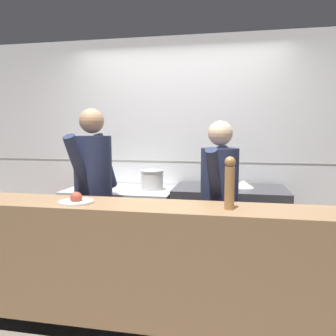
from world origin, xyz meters
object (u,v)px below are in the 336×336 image
at_px(chef_head_cook, 93,191).
at_px(plated_dish_main, 76,200).
at_px(oven_range, 122,226).
at_px(pepper_mill, 230,182).
at_px(chef_sous, 219,203).
at_px(sauce_pot, 152,179).
at_px(mixing_bowl_steel, 243,184).
at_px(stock_pot, 101,177).

bearing_deg(chef_head_cook, plated_dish_main, -66.21).
bearing_deg(oven_range, pepper_mill, -45.07).
height_order(plated_dish_main, pepper_mill, pepper_mill).
relative_size(chef_head_cook, chef_sous, 1.07).
height_order(sauce_pot, mixing_bowl_steel, sauce_pot).
distance_m(oven_range, stock_pot, 0.60).
height_order(stock_pot, chef_sous, chef_sous).
bearing_deg(pepper_mill, stock_pot, 139.88).
height_order(sauce_pot, plated_dish_main, sauce_pot).
xyz_separation_m(oven_range, stock_pot, (-0.24, 0.01, 0.56)).
bearing_deg(sauce_pot, oven_range, -177.52).
bearing_deg(stock_pot, oven_range, -1.69).
relative_size(plated_dish_main, pepper_mill, 0.70).
height_order(plated_dish_main, chef_sous, chef_sous).
xyz_separation_m(plated_dish_main, chef_sous, (1.04, 0.59, -0.11)).
xyz_separation_m(pepper_mill, chef_head_cook, (-1.25, 0.58, -0.21)).
bearing_deg(stock_pot, mixing_bowl_steel, 1.79).
xyz_separation_m(sauce_pot, mixing_bowl_steel, (0.98, 0.04, -0.03)).
height_order(mixing_bowl_steel, pepper_mill, pepper_mill).
xyz_separation_m(oven_range, mixing_bowl_steel, (1.34, 0.06, 0.52)).
xyz_separation_m(mixing_bowl_steel, pepper_mill, (-0.14, -1.26, 0.21)).
height_order(sauce_pot, chef_sous, chef_sous).
xyz_separation_m(oven_range, plated_dish_main, (0.07, -1.22, 0.56)).
distance_m(sauce_pot, pepper_mill, 1.49).
distance_m(stock_pot, plated_dish_main, 1.27).
bearing_deg(mixing_bowl_steel, stock_pot, -178.21).
xyz_separation_m(chef_head_cook, chef_sous, (1.17, -0.01, -0.07)).
bearing_deg(stock_pot, chef_sous, -25.39).
distance_m(stock_pot, chef_head_cook, 0.66).
distance_m(pepper_mill, chef_head_cook, 1.40).
relative_size(stock_pot, pepper_mill, 0.73).
distance_m(oven_range, chef_sous, 1.36).
relative_size(plated_dish_main, chef_sous, 0.16).
relative_size(oven_range, stock_pot, 4.43).
bearing_deg(mixing_bowl_steel, plated_dish_main, -134.74).
bearing_deg(chef_sous, stock_pot, 165.76).
bearing_deg(mixing_bowl_steel, oven_range, -177.60).
bearing_deg(mixing_bowl_steel, sauce_pot, -177.63).
bearing_deg(stock_pot, chef_head_cook, -73.89).
height_order(mixing_bowl_steel, chef_head_cook, chef_head_cook).
bearing_deg(plated_dish_main, sauce_pot, 77.02).
height_order(stock_pot, sauce_pot, stock_pot).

